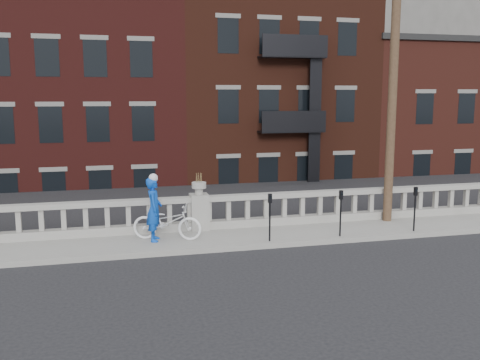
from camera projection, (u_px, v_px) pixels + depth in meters
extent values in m
plane|color=black|center=(228.00, 275.00, 12.68)|extent=(120.00, 120.00, 0.00)
cube|color=gray|center=(205.00, 240.00, 15.54)|extent=(32.00, 2.20, 0.15)
cube|color=gray|center=(199.00, 225.00, 16.42)|extent=(28.00, 0.34, 0.25)
cube|color=gray|center=(199.00, 199.00, 16.29)|extent=(28.00, 0.34, 0.16)
cube|color=gray|center=(199.00, 212.00, 16.35)|extent=(0.55, 0.55, 1.10)
cylinder|color=gray|center=(199.00, 191.00, 16.25)|extent=(0.24, 0.24, 0.20)
cylinder|color=gray|center=(199.00, 185.00, 16.22)|extent=(0.44, 0.44, 0.18)
cube|color=#605E59|center=(199.00, 304.00, 17.18)|extent=(36.00, 0.50, 5.15)
cube|color=black|center=(148.00, 229.00, 38.35)|extent=(80.00, 44.00, 0.50)
cube|color=#595651|center=(130.00, 283.00, 20.75)|extent=(16.00, 7.00, 4.00)
cube|color=#595651|center=(381.00, 98.00, 48.93)|extent=(14.00, 14.00, 18.00)
cube|color=#431513|center=(82.00, 135.00, 30.49)|extent=(10.00, 14.00, 14.00)
cube|color=black|center=(76.00, 5.00, 29.37)|extent=(10.30, 14.30, 0.30)
cube|color=#3D1A10|center=(250.00, 120.00, 32.80)|extent=(10.00, 14.00, 15.50)
cube|color=#502018|center=(395.00, 144.00, 35.50)|extent=(10.00, 14.00, 12.00)
cube|color=black|center=(400.00, 50.00, 34.53)|extent=(10.30, 14.30, 0.30)
cylinder|color=#422D1E|center=(394.00, 66.00, 16.82)|extent=(0.28, 0.28, 10.00)
cylinder|color=black|center=(270.00, 222.00, 15.04)|extent=(0.05, 0.05, 1.10)
cube|color=black|center=(270.00, 198.00, 14.93)|extent=(0.10, 0.08, 0.26)
cube|color=black|center=(270.00, 197.00, 14.88)|extent=(0.06, 0.01, 0.08)
cylinder|color=black|center=(340.00, 218.00, 15.56)|extent=(0.05, 0.05, 1.10)
cube|color=black|center=(341.00, 195.00, 15.45)|extent=(0.10, 0.08, 0.26)
cube|color=black|center=(342.00, 194.00, 15.40)|extent=(0.06, 0.01, 0.08)
cylinder|color=black|center=(415.00, 213.00, 16.15)|extent=(0.05, 0.05, 1.10)
cube|color=black|center=(416.00, 191.00, 16.04)|extent=(0.10, 0.08, 0.26)
cube|color=black|center=(417.00, 190.00, 15.99)|extent=(0.06, 0.01, 0.08)
imported|color=white|center=(167.00, 222.00, 15.21)|extent=(2.10, 1.32, 1.04)
imported|color=#0C44BB|center=(154.00, 209.00, 15.03)|extent=(0.53, 0.72, 1.82)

